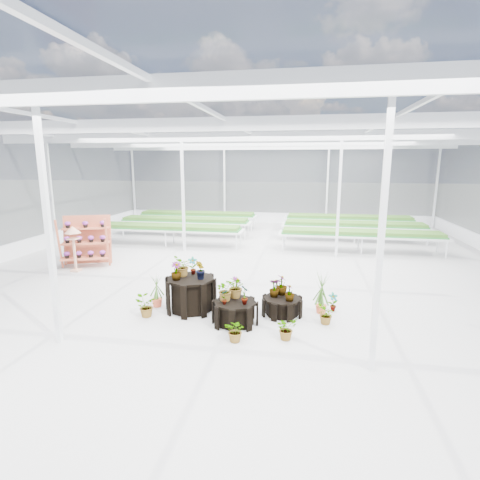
% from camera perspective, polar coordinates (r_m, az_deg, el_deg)
% --- Properties ---
extents(ground_plane, '(24.00, 24.00, 0.00)m').
position_cam_1_polar(ground_plane, '(10.97, 0.07, -7.08)').
color(ground_plane, gray).
rests_on(ground_plane, ground).
extents(greenhouse_shell, '(18.00, 24.00, 4.50)m').
position_cam_1_polar(greenhouse_shell, '(10.46, 0.08, 4.67)').
color(greenhouse_shell, white).
rests_on(greenhouse_shell, ground).
extents(steel_frame, '(18.00, 24.00, 4.50)m').
position_cam_1_polar(steel_frame, '(10.46, 0.08, 4.67)').
color(steel_frame, silver).
rests_on(steel_frame, ground).
extents(nursery_benches, '(16.00, 7.00, 0.84)m').
position_cam_1_polar(nursery_benches, '(17.80, 4.01, 1.61)').
color(nursery_benches, silver).
rests_on(nursery_benches, ground).
extents(plinth_tall, '(1.23, 1.23, 0.82)m').
position_cam_1_polar(plinth_tall, '(9.24, -7.48, -8.16)').
color(plinth_tall, black).
rests_on(plinth_tall, ground).
extents(plinth_mid, '(1.04, 1.04, 0.52)m').
position_cam_1_polar(plinth_mid, '(8.47, -0.76, -11.01)').
color(plinth_mid, black).
rests_on(plinth_mid, ground).
extents(plinth_low, '(1.19, 1.19, 0.42)m').
position_cam_1_polar(plinth_low, '(9.03, 6.43, -9.97)').
color(plinth_low, black).
rests_on(plinth_low, ground).
extents(shelf_rack, '(1.83, 1.37, 1.73)m').
position_cam_1_polar(shelf_rack, '(13.96, -22.47, -0.21)').
color(shelf_rack, '#B25437').
rests_on(shelf_rack, ground).
extents(bird_table, '(0.43, 0.43, 1.52)m').
position_cam_1_polar(bird_table, '(13.40, -23.94, -1.25)').
color(bird_table, tan).
rests_on(bird_table, ground).
extents(nursery_plants, '(4.75, 2.99, 1.33)m').
position_cam_1_polar(nursery_plants, '(8.88, -0.78, -8.07)').
color(nursery_plants, '#386221').
rests_on(nursery_plants, ground).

